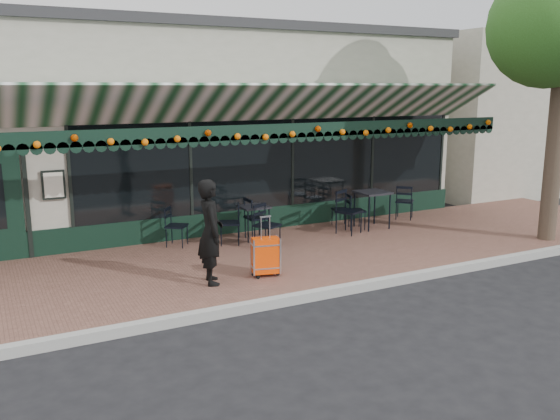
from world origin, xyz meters
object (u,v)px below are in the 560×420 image
suitcase (266,256)px  cafe_table_b (254,209)px  chair_b_front (267,226)px  chair_solo (177,226)px  chair_b_left (230,223)px  chair_a_right (355,211)px  chair_b_right (257,218)px  chair_a_extra (405,202)px  chair_a_left (341,210)px  cafe_table_a (372,195)px  woman (211,232)px  chair_a_front (349,212)px

suitcase → cafe_table_b: bearing=82.7°
chair_b_front → chair_solo: (-1.57, 0.93, -0.04)m
cafe_table_b → chair_b_left: size_ratio=0.83×
chair_a_right → chair_solo: size_ratio=1.01×
chair_b_right → chair_a_extra: bearing=-87.8°
suitcase → cafe_table_b: 2.52m
chair_a_left → chair_a_extra: size_ratio=0.89×
chair_a_left → chair_b_right: bearing=-69.6°
cafe_table_a → chair_b_right: size_ratio=0.93×
chair_a_extra → cafe_table_a: bearing=62.8°
woman → chair_b_front: size_ratio=1.95×
suitcase → chair_b_left: size_ratio=1.20×
chair_b_right → chair_a_front: bearing=-103.3°
chair_a_front → chair_b_front: chair_a_front is taller
cafe_table_a → chair_a_front: size_ratio=0.88×
suitcase → chair_a_right: (3.28, 2.12, 0.06)m
cafe_table_a → chair_b_front: (-2.85, -0.42, -0.31)m
cafe_table_b → chair_solo: 1.64m
cafe_table_a → chair_a_extra: 1.36m
cafe_table_a → chair_a_left: 0.81m
cafe_table_b → chair_a_extra: bearing=1.4°
chair_b_right → chair_a_left: bearing=-84.4°
cafe_table_b → chair_b_right: size_ratio=0.79×
chair_a_extra → woman: bearing=67.0°
cafe_table_a → chair_a_left: (-0.53, 0.48, -0.38)m
chair_a_left → woman: bearing=-43.8°
suitcase → chair_a_front: size_ratio=1.08×
cafe_table_b → chair_solo: (-1.61, 0.21, -0.24)m
chair_b_right → chair_b_left: bearing=100.4°
cafe_table_a → chair_b_left: 3.43m
chair_a_right → chair_b_front: bearing=114.6°
woman → suitcase: woman is taller
chair_a_front → woman: bearing=179.5°
chair_a_left → chair_b_front: (-2.32, -0.91, 0.06)m
cafe_table_b → chair_b_front: bearing=-93.0°
suitcase → chair_b_left: suitcase is taller
woman → chair_solo: (0.20, 2.47, -0.45)m
chair_a_front → chair_a_extra: 2.11m
chair_a_front → chair_b_right: bearing=141.2°
suitcase → chair_b_front: suitcase is taller
woman → chair_a_extra: (5.88, 2.37, -0.44)m
woman → suitcase: bearing=-84.0°
chair_a_right → chair_b_left: 3.01m
chair_a_left → chair_b_left: chair_b_left is taller
woman → suitcase: 1.08m
chair_a_right → chair_solo: bearing=96.9°
chair_b_left → chair_a_left: bearing=118.2°
cafe_table_a → cafe_table_b: size_ratio=1.18×
chair_a_front → chair_a_extra: size_ratio=1.13×
chair_a_extra → chair_b_left: (-4.67, -0.24, 0.01)m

